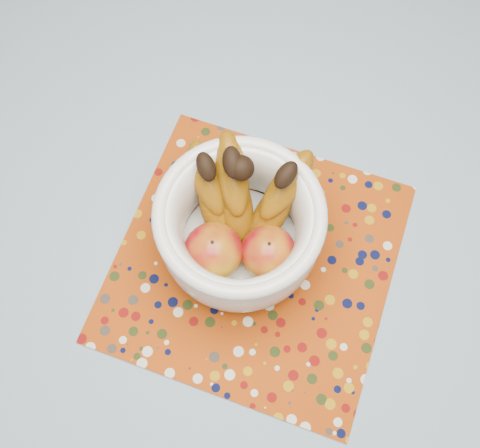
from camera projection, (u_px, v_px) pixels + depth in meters
The scene contains 4 objects.
table at pixel (255, 223), 1.02m from camera, with size 1.20×1.20×0.75m.
tablecloth at pixel (256, 206), 0.95m from camera, with size 1.32×1.32×0.01m, color #6387A6.
placemat at pixel (255, 261), 0.90m from camera, with size 0.43×0.43×0.00m, color #973608.
fruit_bowl at pixel (241, 217), 0.84m from camera, with size 0.28×0.27×0.19m.
Camera 1 is at (0.01, -0.37, 1.63)m, focal length 42.00 mm.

